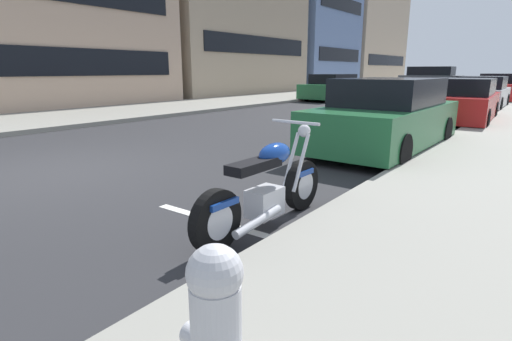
% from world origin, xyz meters
% --- Properties ---
extents(ground_plane, '(260.00, 260.00, 0.00)m').
position_xyz_m(ground_plane, '(0.00, 0.00, 0.00)').
color(ground_plane, '#28282B').
extents(sidewalk_far_curb, '(120.00, 5.00, 0.14)m').
position_xyz_m(sidewalk_far_curb, '(12.00, 6.99, 0.07)').
color(sidewalk_far_curb, gray).
rests_on(sidewalk_far_curb, ground).
extents(parking_stall_stripe, '(0.12, 2.20, 0.01)m').
position_xyz_m(parking_stall_stripe, '(0.00, -3.89, 0.00)').
color(parking_stall_stripe, silver).
rests_on(parking_stall_stripe, ground).
extents(parked_motorcycle, '(2.12, 0.62, 1.10)m').
position_xyz_m(parked_motorcycle, '(0.21, -4.23, 0.42)').
color(parked_motorcycle, black).
rests_on(parked_motorcycle, ground).
extents(parked_car_far_down_curb, '(4.61, 1.93, 1.49)m').
position_xyz_m(parked_car_far_down_curb, '(5.26, -3.77, 0.71)').
color(parked_car_far_down_curb, '#236638').
rests_on(parked_car_far_down_curb, ground).
extents(parked_car_second_in_row, '(4.71, 2.04, 1.41)m').
position_xyz_m(parked_car_second_in_row, '(11.19, -4.16, 0.67)').
color(parked_car_second_in_row, '#AD1919').
rests_on(parked_car_second_in_row, ground).
extents(parked_car_mid_block, '(4.17, 1.92, 1.41)m').
position_xyz_m(parked_car_mid_block, '(16.91, -3.93, 0.67)').
color(parked_car_mid_block, silver).
rests_on(parked_car_mid_block, ground).
extents(parked_car_near_corner, '(4.40, 1.95, 1.49)m').
position_xyz_m(parked_car_near_corner, '(22.32, -4.02, 0.69)').
color(parked_car_near_corner, '#AD1919').
rests_on(parked_car_near_corner, ground).
extents(crossing_truck, '(2.14, 4.85, 1.96)m').
position_xyz_m(crossing_truck, '(33.62, 2.25, 1.01)').
color(crossing_truck, '#4C5156').
rests_on(crossing_truck, ground).
extents(car_opposite_curb, '(4.57, 2.13, 1.45)m').
position_xyz_m(car_opposite_curb, '(17.83, 3.61, 0.69)').
color(car_opposite_curb, '#236638').
rests_on(car_opposite_curb, ground).
extents(fire_hydrant, '(0.24, 0.36, 0.83)m').
position_xyz_m(fire_hydrant, '(-2.03, -5.55, 0.58)').
color(fire_hydrant, '#B7B7BC').
rests_on(fire_hydrant, sidewalk_near_curb).
extents(townhouse_corner_block, '(11.72, 11.35, 9.00)m').
position_xyz_m(townhouse_corner_block, '(5.91, 14.92, 4.50)').
color(townhouse_corner_block, tan).
rests_on(townhouse_corner_block, ground).
extents(townhouse_behind_pole, '(9.41, 10.25, 13.49)m').
position_xyz_m(townhouse_behind_pole, '(30.68, 14.38, 6.74)').
color(townhouse_behind_pole, '#6B84B2').
rests_on(townhouse_behind_pole, ground).
extents(townhouse_near_left, '(13.45, 9.88, 12.37)m').
position_xyz_m(townhouse_near_left, '(42.99, 14.19, 6.19)').
color(townhouse_near_left, beige).
rests_on(townhouse_near_left, ground).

